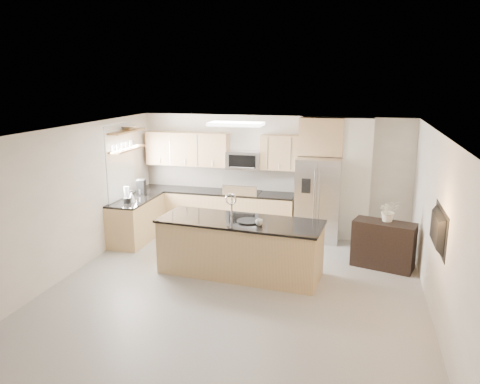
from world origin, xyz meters
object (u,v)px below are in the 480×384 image
(range, at_px, (243,212))
(flower_vase, at_px, (389,205))
(microwave, at_px, (244,160))
(island, at_px, (240,247))
(television, at_px, (434,229))
(blender, at_px, (127,196))
(cup, at_px, (259,222))
(coffee_maker, at_px, (141,188))
(bowl, at_px, (129,127))
(refrigerator, at_px, (318,199))
(credenza, at_px, (383,245))
(kettle, at_px, (132,197))
(platter, at_px, (248,221))

(range, distance_m, flower_vase, 3.35)
(microwave, xyz_separation_m, island, (0.51, -2.37, -1.13))
(flower_vase, height_order, television, television)
(blender, bearing_deg, flower_vase, 1.82)
(island, relative_size, cup, 23.12)
(coffee_maker, xyz_separation_m, television, (5.61, -2.39, 0.27))
(coffee_maker, xyz_separation_m, bowl, (-0.16, -0.12, 1.31))
(refrigerator, relative_size, bowl, 4.27)
(microwave, distance_m, blender, 2.65)
(credenza, xyz_separation_m, kettle, (-5.00, 0.01, 0.59))
(microwave, relative_size, television, 0.71)
(flower_vase, xyz_separation_m, television, (0.48, -1.86, 0.19))
(range, bearing_deg, flower_vase, -22.62)
(kettle, distance_m, television, 5.83)
(flower_vase, bearing_deg, coffee_maker, 174.08)
(blender, xyz_separation_m, kettle, (0.05, 0.11, -0.04))
(range, height_order, coffee_maker, coffee_maker)
(coffee_maker, bearing_deg, credenza, -6.72)
(range, xyz_separation_m, microwave, (0.00, 0.12, 1.16))
(blender, bearing_deg, refrigerator, 20.23)
(range, bearing_deg, coffee_maker, -160.78)
(credenza, bearing_deg, television, -57.74)
(refrigerator, xyz_separation_m, blender, (-3.73, -1.38, 0.18))
(bowl, xyz_separation_m, flower_vase, (5.28, -0.42, -1.22))
(kettle, bearing_deg, range, 33.00)
(credenza, height_order, cup, cup)
(refrigerator, relative_size, flower_vase, 3.00)
(platter, distance_m, television, 2.98)
(range, xyz_separation_m, kettle, (-2.03, -1.31, 0.55))
(credenza, distance_m, blender, 5.09)
(platter, bearing_deg, kettle, 160.20)
(cup, distance_m, platter, 0.27)
(cup, bearing_deg, flower_vase, 28.80)
(blender, distance_m, bowl, 1.45)
(microwave, distance_m, island, 2.67)
(kettle, height_order, flower_vase, flower_vase)
(microwave, height_order, television, microwave)
(cup, relative_size, television, 0.12)
(blender, bearing_deg, microwave, 36.71)
(credenza, relative_size, cup, 8.55)
(range, xyz_separation_m, island, (0.51, -2.24, 0.02))
(refrigerator, distance_m, platter, 2.45)
(range, distance_m, cup, 2.65)
(microwave, relative_size, flower_vase, 1.28)
(credenza, height_order, coffee_maker, coffee_maker)
(credenza, xyz_separation_m, bowl, (-5.22, 0.48, 1.95))
(range, bearing_deg, refrigerator, -1.60)
(refrigerator, bearing_deg, cup, -107.85)
(blender, xyz_separation_m, bowl, (-0.18, 0.58, 1.32))
(kettle, relative_size, bowl, 0.56)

